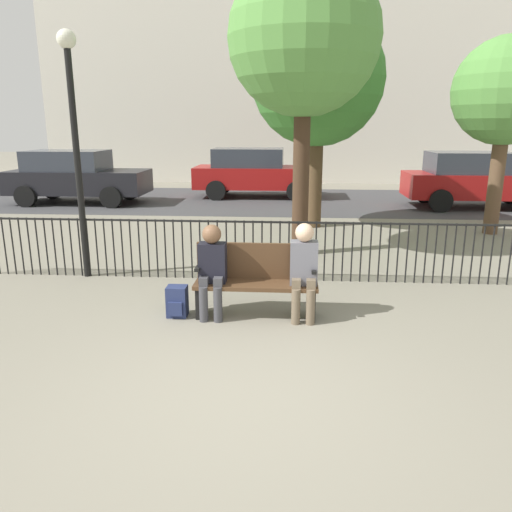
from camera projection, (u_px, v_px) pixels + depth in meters
The scene contains 14 objects.
ground_plane at pixel (241, 394), 4.57m from camera, with size 80.00×80.00×0.00m, color gray.
park_bench at pixel (256, 278), 6.38m from camera, with size 1.56×0.45×0.92m.
seated_person_0 at pixel (212, 265), 6.24m from camera, with size 0.34×0.39×1.20m.
seated_person_1 at pixel (304, 266), 6.16m from camera, with size 0.34×0.39×1.23m.
backpack at pixel (177, 302), 6.37m from camera, with size 0.25×0.25×0.40m.
fence_railing at pixel (262, 245), 7.80m from camera, with size 9.01×0.03×0.95m.
tree_0 at pixel (318, 80), 11.20m from camera, with size 3.01×3.01×4.90m.
tree_1 at pixel (507, 93), 10.53m from camera, with size 2.26×2.26×4.20m.
tree_2 at pixel (304, 40), 8.55m from camera, with size 2.66×2.66×5.16m.
lamp_post at pixel (74, 120), 7.50m from camera, with size 0.28×0.28×3.73m.
street_surface at pixel (278, 201), 16.14m from camera, with size 24.00×6.00×0.01m.
parked_car_0 at pixel (255, 172), 16.76m from camera, with size 4.20×1.94×1.62m.
parked_car_1 at pixel (476, 179), 14.56m from camera, with size 4.20×1.94×1.62m.
parked_car_2 at pixel (76, 176), 15.43m from camera, with size 4.20×1.94×1.62m.
Camera 1 is at (0.43, -4.08, 2.39)m, focal length 35.00 mm.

